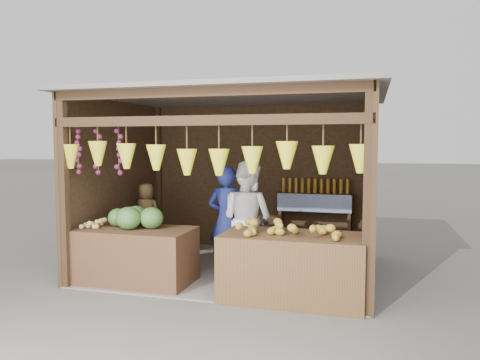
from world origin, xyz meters
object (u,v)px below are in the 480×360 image
object	(u,v)px
counter_right	(292,267)
vendor_seated	(147,213)
man_standing	(227,221)
woman_standing	(247,220)
counter_left	(135,256)

from	to	relation	value
counter_right	vendor_seated	distance (m)	2.92
counter_right	man_standing	xyz separation A→B (m)	(-1.11, 0.84, 0.39)
counter_right	woman_standing	world-z (taller)	woman_standing
counter_left	counter_right	distance (m)	2.21
counter_left	counter_right	bearing A→B (deg)	-3.12
man_standing	woman_standing	size ratio (longest dim) A/B	0.96
counter_left	woman_standing	distance (m)	1.64
counter_left	man_standing	size ratio (longest dim) A/B	0.98
counter_left	woman_standing	world-z (taller)	woman_standing
counter_right	man_standing	size ratio (longest dim) A/B	1.08
man_standing	woman_standing	bearing A→B (deg)	-179.84
man_standing	vendor_seated	bearing A→B (deg)	-9.17
woman_standing	man_standing	bearing A→B (deg)	16.94
woman_standing	vendor_seated	world-z (taller)	woman_standing
man_standing	woman_standing	distance (m)	0.32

